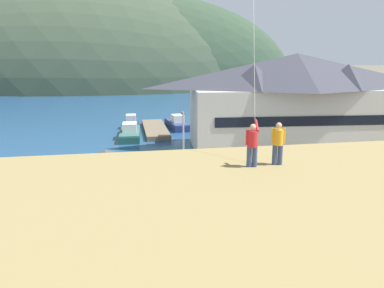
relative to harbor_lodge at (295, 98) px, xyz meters
The scene contains 19 objects.
ground_plane 25.44m from the harbor_lodge, 122.63° to the right, with size 600.00×600.00×0.00m, color #66604C.
parking_lot_pad 21.53m from the harbor_lodge, 130.11° to the right, with size 40.00×20.00×0.10m, color gray.
bay_water 41.79m from the harbor_lodge, 108.81° to the left, with size 360.00×84.00×0.03m, color navy.
far_hill_west_ridge 103.32m from the harbor_lodge, 104.56° to the left, with size 127.34×75.90×69.68m, color #3D4C38.
far_hill_east_peak 90.07m from the harbor_lodge, 98.12° to the left, with size 103.45×45.83×60.02m, color #334733.
harbor_lodge is the anchor object (origin of this frame).
storage_shed_near_lot 27.89m from the harbor_lodge, 140.97° to the right, with size 6.33×4.92×4.99m.
wharf_dock 20.72m from the harbor_lodge, 142.79° to the left, with size 3.20×13.11×0.70m.
moored_boat_wharfside 25.20m from the harbor_lodge, 141.30° to the left, with size 2.38×6.47×2.16m.
moored_boat_outer_mooring 19.42m from the harbor_lodge, 131.46° to the left, with size 3.08×7.41×2.16m.
moored_boat_inner_slip 21.93m from the harbor_lodge, 156.78° to the left, with size 3.03×8.29×2.16m.
parked_car_front_row_end 21.37m from the harbor_lodge, 98.14° to the right, with size 4.36×2.37×1.82m.
parked_car_front_row_red 19.46m from the harbor_lodge, 133.23° to the right, with size 4.22×2.10×1.82m.
parked_car_mid_row_center 15.20m from the harbor_lodge, 105.52° to the right, with size 4.36×2.38×1.82m.
parked_car_lone_by_shed 23.12m from the harbor_lodge, 112.61° to the right, with size 4.20×2.06×1.82m.
parked_car_back_row_right 26.07m from the harbor_lodge, 122.97° to the right, with size 4.26×2.17×1.82m.
parking_light_pole 18.46m from the harbor_lodge, 145.87° to the right, with size 0.24×0.78×6.12m.
person_kite_flyer 32.48m from the harbor_lodge, 117.99° to the right, with size 0.57×0.63×1.86m.
person_companion 31.88m from the harbor_lodge, 116.30° to the right, with size 0.54×0.40×1.74m.
Camera 1 is at (-6.79, -21.79, 11.25)m, focal length 35.67 mm.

